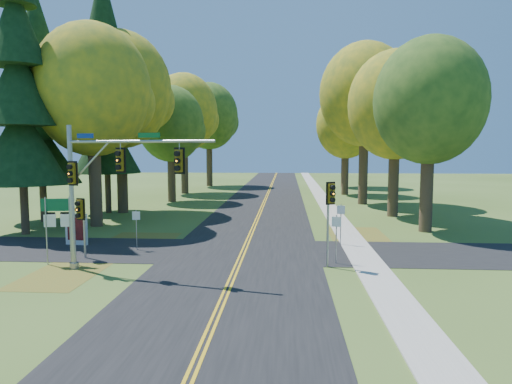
# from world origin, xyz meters

# --- Properties ---
(ground) EXTENTS (160.00, 160.00, 0.00)m
(ground) POSITION_xyz_m (0.00, 0.00, 0.00)
(ground) COLOR #3B521D
(ground) RESTS_ON ground
(road_main) EXTENTS (8.00, 160.00, 0.02)m
(road_main) POSITION_xyz_m (0.00, 0.00, 0.01)
(road_main) COLOR black
(road_main) RESTS_ON ground
(road_cross) EXTENTS (60.00, 6.00, 0.02)m
(road_cross) POSITION_xyz_m (0.00, 2.00, 0.01)
(road_cross) COLOR black
(road_cross) RESTS_ON ground
(centerline_left) EXTENTS (0.10, 160.00, 0.01)m
(centerline_left) POSITION_xyz_m (-0.10, 0.00, 0.03)
(centerline_left) COLOR gold
(centerline_left) RESTS_ON road_main
(centerline_right) EXTENTS (0.10, 160.00, 0.01)m
(centerline_right) POSITION_xyz_m (0.10, 0.00, 0.03)
(centerline_right) COLOR gold
(centerline_right) RESTS_ON road_main
(sidewalk_east) EXTENTS (1.60, 160.00, 0.06)m
(sidewalk_east) POSITION_xyz_m (6.20, 0.00, 0.03)
(sidewalk_east) COLOR #9E998E
(sidewalk_east) RESTS_ON ground
(leaf_patch_w_near) EXTENTS (4.00, 6.00, 0.00)m
(leaf_patch_w_near) POSITION_xyz_m (-6.50, 4.00, 0.01)
(leaf_patch_w_near) COLOR brown
(leaf_patch_w_near) RESTS_ON ground
(leaf_patch_e) EXTENTS (3.50, 8.00, 0.00)m
(leaf_patch_e) POSITION_xyz_m (6.80, 6.00, 0.01)
(leaf_patch_e) COLOR brown
(leaf_patch_e) RESTS_ON ground
(leaf_patch_w_far) EXTENTS (3.00, 5.00, 0.00)m
(leaf_patch_w_far) POSITION_xyz_m (-7.50, -3.00, 0.01)
(leaf_patch_w_far) COLOR brown
(leaf_patch_w_far) RESTS_ON ground
(tree_w_a) EXTENTS (8.00, 8.00, 14.15)m
(tree_w_a) POSITION_xyz_m (-11.13, 9.38, 9.49)
(tree_w_a) COLOR #38281C
(tree_w_a) RESTS_ON ground
(tree_e_a) EXTENTS (7.20, 7.20, 12.73)m
(tree_e_a) POSITION_xyz_m (11.57, 8.77, 8.53)
(tree_e_a) COLOR #38281C
(tree_e_a) RESTS_ON ground
(tree_w_b) EXTENTS (8.60, 8.60, 15.38)m
(tree_w_b) POSITION_xyz_m (-11.72, 16.29, 10.37)
(tree_w_b) COLOR #38281C
(tree_w_b) RESTS_ON ground
(tree_e_b) EXTENTS (7.60, 7.60, 13.33)m
(tree_e_b) POSITION_xyz_m (10.97, 15.58, 8.90)
(tree_e_b) COLOR #38281C
(tree_e_b) RESTS_ON ground
(tree_w_c) EXTENTS (6.80, 6.80, 11.91)m
(tree_w_c) POSITION_xyz_m (-9.54, 24.47, 7.94)
(tree_w_c) COLOR #38281C
(tree_w_c) RESTS_ON ground
(tree_e_c) EXTENTS (8.80, 8.80, 15.79)m
(tree_e_c) POSITION_xyz_m (9.88, 23.69, 10.66)
(tree_e_c) COLOR #38281C
(tree_e_c) RESTS_ON ground
(tree_w_d) EXTENTS (8.20, 8.20, 14.56)m
(tree_w_d) POSITION_xyz_m (-10.13, 33.18, 9.78)
(tree_w_d) COLOR #38281C
(tree_w_d) RESTS_ON ground
(tree_e_d) EXTENTS (7.00, 7.00, 12.32)m
(tree_e_d) POSITION_xyz_m (9.26, 32.87, 8.24)
(tree_e_d) COLOR #38281C
(tree_e_d) RESTS_ON ground
(tree_w_e) EXTENTS (8.40, 8.40, 14.97)m
(tree_w_e) POSITION_xyz_m (-8.92, 44.09, 10.07)
(tree_w_e) COLOR #38281C
(tree_w_e) RESTS_ON ground
(tree_e_e) EXTENTS (7.80, 7.80, 13.74)m
(tree_e_e) POSITION_xyz_m (10.47, 43.58, 9.19)
(tree_e_e) COLOR #38281C
(tree_e_e) RESTS_ON ground
(pine_a) EXTENTS (5.60, 5.60, 19.48)m
(pine_a) POSITION_xyz_m (-14.50, 6.00, 9.18)
(pine_a) COLOR #38281C
(pine_a) RESTS_ON ground
(pine_b) EXTENTS (5.60, 5.60, 17.31)m
(pine_b) POSITION_xyz_m (-16.00, 11.00, 8.16)
(pine_b) COLOR #38281C
(pine_b) RESTS_ON ground
(pine_c) EXTENTS (5.60, 5.60, 20.56)m
(pine_c) POSITION_xyz_m (-13.00, 16.00, 9.69)
(pine_c) COLOR #38281C
(pine_c) RESTS_ON ground
(traffic_mast) EXTENTS (7.06, 1.88, 6.55)m
(traffic_mast) POSITION_xyz_m (-5.72, -2.45, 4.21)
(traffic_mast) COLOR #92959A
(traffic_mast) RESTS_ON ground
(east_signal_pole) EXTENTS (0.43, 0.53, 4.00)m
(east_signal_pole) POSITION_xyz_m (4.27, -1.09, 3.03)
(east_signal_pole) COLOR gray
(east_signal_pole) RESTS_ON ground
(ped_signal_pole) EXTENTS (0.47, 0.56, 3.06)m
(ped_signal_pole) POSITION_xyz_m (-7.88, -0.19, 2.28)
(ped_signal_pole) COLOR gray
(ped_signal_pole) RESTS_ON ground
(route_sign_cluster) EXTENTS (1.49, 0.34, 3.24)m
(route_sign_cluster) POSITION_xyz_m (-8.50, -1.28, 2.28)
(route_sign_cluster) COLOR gray
(route_sign_cluster) RESTS_ON ground
(info_kiosk) EXTENTS (1.32, 0.36, 1.81)m
(info_kiosk) POSITION_xyz_m (-9.68, 2.99, 0.90)
(info_kiosk) COLOR silver
(info_kiosk) RESTS_ON ground
(reg_sign_e_north) EXTENTS (0.45, 0.14, 2.36)m
(reg_sign_e_north) POSITION_xyz_m (5.37, 3.97, 1.62)
(reg_sign_e_north) COLOR gray
(reg_sign_e_north) RESTS_ON ground
(reg_sign_e_south) EXTENTS (0.43, 0.20, 2.36)m
(reg_sign_e_south) POSITION_xyz_m (4.67, -0.27, 1.61)
(reg_sign_e_south) COLOR gray
(reg_sign_e_south) RESTS_ON ground
(reg_sign_w) EXTENTS (0.40, 0.16, 2.18)m
(reg_sign_w) POSITION_xyz_m (-5.84, 1.99, 1.49)
(reg_sign_w) COLOR gray
(reg_sign_w) RESTS_ON ground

